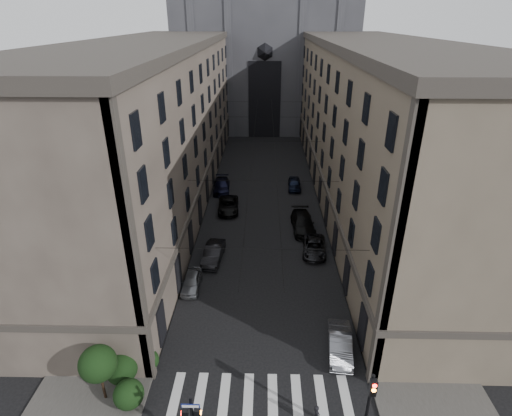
# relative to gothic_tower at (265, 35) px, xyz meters

# --- Properties ---
(sidewalk_left) EXTENTS (7.00, 80.00, 0.15)m
(sidewalk_left) POSITION_rel_gothic_tower_xyz_m (-10.50, -38.96, -17.72)
(sidewalk_left) COLOR #383533
(sidewalk_left) RESTS_ON ground
(sidewalk_right) EXTENTS (7.00, 80.00, 0.15)m
(sidewalk_right) POSITION_rel_gothic_tower_xyz_m (10.50, -38.96, -17.72)
(sidewalk_right) COLOR #383533
(sidewalk_right) RESTS_ON ground
(zebra_crossing) EXTENTS (11.00, 3.20, 0.01)m
(zebra_crossing) POSITION_rel_gothic_tower_xyz_m (0.00, -69.96, -17.79)
(zebra_crossing) COLOR beige
(zebra_crossing) RESTS_ON ground
(building_left) EXTENTS (13.60, 60.60, 18.85)m
(building_left) POSITION_rel_gothic_tower_xyz_m (-13.44, -38.96, -8.45)
(building_left) COLOR #473E36
(building_left) RESTS_ON ground
(building_right) EXTENTS (13.60, 60.60, 18.85)m
(building_right) POSITION_rel_gothic_tower_xyz_m (13.44, -38.96, -8.45)
(building_right) COLOR brown
(building_right) RESTS_ON ground
(gothic_tower) EXTENTS (35.00, 23.00, 58.00)m
(gothic_tower) POSITION_rel_gothic_tower_xyz_m (0.00, 0.00, 0.00)
(gothic_tower) COLOR #2D2D33
(gothic_tower) RESTS_ON ground
(traffic_light_right) EXTENTS (0.34, 0.50, 5.20)m
(traffic_light_right) POSITION_rel_gothic_tower_xyz_m (5.60, -73.04, -14.51)
(traffic_light_right) COLOR black
(traffic_light_right) RESTS_ON ground
(shrub_cluster) EXTENTS (3.90, 4.40, 3.90)m
(shrub_cluster) POSITION_rel_gothic_tower_xyz_m (-8.72, -69.95, -16.00)
(shrub_cluster) COLOR black
(shrub_cluster) RESTS_ON sidewalk_left
(tram_wires) EXTENTS (14.00, 60.00, 0.43)m
(tram_wires) POSITION_rel_gothic_tower_xyz_m (0.00, -39.33, -10.55)
(tram_wires) COLOR black
(tram_wires) RESTS_ON ground
(car_left_near) EXTENTS (1.55, 3.82, 1.30)m
(car_left_near) POSITION_rel_gothic_tower_xyz_m (-6.07, -59.22, -17.15)
(car_left_near) COLOR slate
(car_left_near) RESTS_ON ground
(car_left_midnear) EXTENTS (1.99, 4.73, 1.52)m
(car_left_midnear) POSITION_rel_gothic_tower_xyz_m (-4.71, -54.83, -17.04)
(car_left_midnear) COLOR black
(car_left_midnear) RESTS_ON ground
(car_left_midfar) EXTENTS (2.73, 5.34, 1.44)m
(car_left_midfar) POSITION_rel_gothic_tower_xyz_m (-4.20, -43.98, -17.08)
(car_left_midfar) COLOR black
(car_left_midfar) RESTS_ON ground
(car_left_far) EXTENTS (2.39, 5.26, 1.49)m
(car_left_far) POSITION_rel_gothic_tower_xyz_m (-5.62, -37.94, -17.05)
(car_left_far) COLOR black
(car_left_far) RESTS_ON ground
(car_right_near) EXTENTS (2.00, 4.57, 1.46)m
(car_right_near) POSITION_rel_gothic_tower_xyz_m (5.46, -66.30, -17.07)
(car_right_near) COLOR slate
(car_right_near) RESTS_ON ground
(car_right_midnear) EXTENTS (2.65, 4.96, 1.33)m
(car_right_midnear) POSITION_rel_gothic_tower_xyz_m (5.09, -53.28, -17.13)
(car_right_midnear) COLOR black
(car_right_midnear) RESTS_ON ground
(car_right_midfar) EXTENTS (2.61, 5.79, 1.65)m
(car_right_midfar) POSITION_rel_gothic_tower_xyz_m (4.36, -48.54, -16.97)
(car_right_midfar) COLOR black
(car_right_midfar) RESTS_ON ground
(car_right_far) EXTENTS (1.84, 4.27, 1.44)m
(car_right_far) POSITION_rel_gothic_tower_xyz_m (4.20, -36.94, -17.08)
(car_right_far) COLOR black
(car_right_far) RESTS_ON ground
(pedestrian) EXTENTS (0.46, 0.63, 1.61)m
(pedestrian) POSITION_rel_gothic_tower_xyz_m (3.18, -71.96, -16.99)
(pedestrian) COLOR black
(pedestrian) RESTS_ON ground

